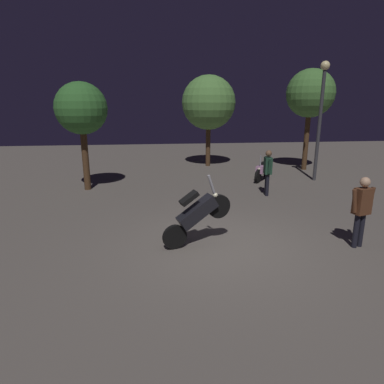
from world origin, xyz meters
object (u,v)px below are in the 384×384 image
(motorcycle_pink_parked_left, at_px, (263,170))
(streetlamp_near, at_px, (321,106))
(motorcycle_black_foreground, at_px, (197,214))
(person_rider_beside, at_px, (362,206))
(person_bystander_far, at_px, (268,169))

(motorcycle_pink_parked_left, relative_size, streetlamp_near, 0.29)
(motorcycle_black_foreground, bearing_deg, motorcycle_pink_parked_left, 43.22)
(person_rider_beside, distance_m, streetlamp_near, 7.25)
(person_bystander_far, bearing_deg, motorcycle_pink_parked_left, -97.96)
(motorcycle_pink_parked_left, height_order, streetlamp_near, streetlamp_near)
(motorcycle_black_foreground, relative_size, streetlamp_near, 0.34)
(motorcycle_pink_parked_left, relative_size, person_bystander_far, 0.85)
(motorcycle_pink_parked_left, height_order, person_rider_beside, person_rider_beside)
(motorcycle_black_foreground, relative_size, motorcycle_pink_parked_left, 1.19)
(motorcycle_black_foreground, height_order, person_bystander_far, motorcycle_black_foreground)
(motorcycle_black_foreground, distance_m, motorcycle_pink_parked_left, 7.27)
(motorcycle_black_foreground, bearing_deg, person_rider_beside, -25.08)
(person_bystander_far, bearing_deg, streetlamp_near, -136.62)
(motorcycle_black_foreground, distance_m, person_rider_beside, 3.67)
(motorcycle_pink_parked_left, xyz_separation_m, streetlamp_near, (2.21, -0.24, 2.62))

